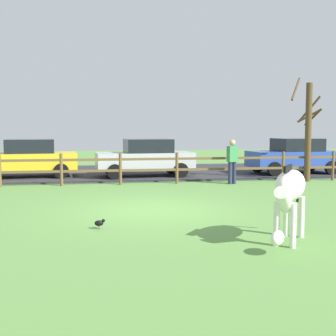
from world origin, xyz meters
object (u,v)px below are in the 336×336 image
crow_on_grass (100,223)px  visitor_near_fence (232,159)px  zebra (289,192)px  parked_car_yellow (28,158)px  bare_tree (308,129)px  parked_car_blue (295,156)px  parked_car_silver (145,157)px

crow_on_grass → visitor_near_fence: size_ratio=0.13×
zebra → parked_car_yellow: 12.83m
zebra → bare_tree: bearing=61.0°
bare_tree → crow_on_grass: (-8.03, -6.84, -1.90)m
parked_car_blue → parked_car_silver: bearing=-179.6°
crow_on_grass → visitor_near_fence: 8.17m
parked_car_yellow → parked_car_blue: 11.52m
bare_tree → parked_car_silver: bare_tree is taller
crow_on_grass → parked_car_silver: bearing=77.9°
bare_tree → parked_car_silver: size_ratio=0.99×
zebra → crow_on_grass: zebra is taller
bare_tree → visitor_near_fence: (-3.14, -0.35, -1.12)m
zebra → crow_on_grass: 3.80m
zebra → crow_on_grass: size_ratio=7.63×
parked_car_blue → visitor_near_fence: size_ratio=2.49×
parked_car_yellow → parked_car_silver: bearing=-5.3°
bare_tree → crow_on_grass: bare_tree is taller
parked_car_silver → visitor_near_fence: (2.93, -2.67, 0.06)m
zebra → visitor_near_fence: size_ratio=1.00×
parked_car_blue → bare_tree: bearing=-104.8°
crow_on_grass → parked_car_yellow: parked_car_yellow is taller
zebra → parked_car_blue: (5.32, 10.82, -0.08)m
bare_tree → parked_car_blue: (0.63, 2.37, -1.18)m
zebra → parked_car_blue: parked_car_blue is taller
crow_on_grass → parked_car_yellow: (-2.86, 9.62, 0.72)m
crow_on_grass → parked_car_blue: size_ratio=0.05×
bare_tree → visitor_near_fence: bearing=-173.7°
zebra → parked_car_silver: 10.87m
zebra → parked_car_blue: bearing=63.8°
zebra → parked_car_silver: size_ratio=0.40×
parked_car_yellow → bare_tree: bearing=-14.3°
parked_car_yellow → visitor_near_fence: bearing=-21.9°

